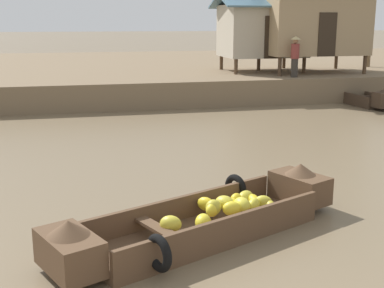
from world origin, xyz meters
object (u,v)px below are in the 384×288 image
Objects in this scene: stilt_house_mid_left at (312,20)px; vendor_person at (295,54)px; banana_boat at (207,218)px; fishing_skiff_distant at (347,94)px; stilt_house_left at (262,29)px.

vendor_person is at bearing -130.53° from stilt_house_mid_left.
banana_boat is 1.00× the size of stilt_house_mid_left.
fishing_skiff_distant is 1.32× the size of stilt_house_left.
vendor_person is at bearing 174.14° from fishing_skiff_distant.
fishing_skiff_distant is 3.76m from stilt_house_mid_left.
vendor_person is (6.94, 12.47, 1.67)m from banana_boat.
fishing_skiff_distant is (9.27, 12.23, 0.00)m from banana_boat.
fishing_skiff_distant is at bearing -69.50° from stilt_house_mid_left.
stilt_house_mid_left reaches higher than stilt_house_left.
stilt_house_mid_left reaches higher than banana_boat.
stilt_house_left is at bearing 98.31° from vendor_person.
vendor_person reaches higher than banana_boat.
banana_boat is 1.18× the size of stilt_house_left.
stilt_house_mid_left is (-0.77, 2.06, 3.05)m from fishing_skiff_distant.
vendor_person is at bearing -81.69° from stilt_house_left.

